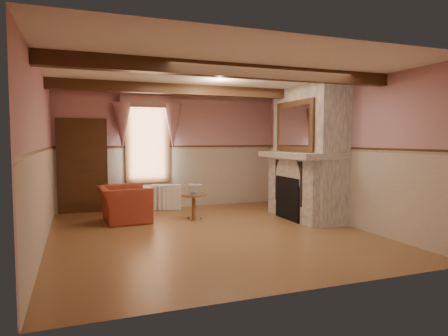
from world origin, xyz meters
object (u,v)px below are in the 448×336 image
object	(u,v)px
side_table	(194,207)
mantel_clock	(283,147)
armchair	(124,204)
radiator	(167,197)
oil_lamp	(295,145)
bowl	(298,150)

from	to	relation	value
side_table	mantel_clock	size ratio (longest dim) A/B	2.29
armchair	radiator	xyz separation A→B (m)	(1.13, 1.11, -0.07)
mantel_clock	oil_lamp	distance (m)	0.55
armchair	side_table	xyz separation A→B (m)	(1.39, -0.34, -0.09)
armchair	side_table	distance (m)	1.43
radiator	mantel_clock	world-z (taller)	mantel_clock
side_table	mantel_clock	xyz separation A→B (m)	(2.19, 0.16, 1.25)
radiator	bowl	xyz separation A→B (m)	(2.45, -1.97, 1.16)
armchair	bowl	distance (m)	3.84
bowl	mantel_clock	size ratio (longest dim) A/B	1.35
radiator	bowl	world-z (taller)	bowl
side_table	mantel_clock	world-z (taller)	mantel_clock
armchair	radiator	world-z (taller)	armchair
bowl	oil_lamp	size ratio (longest dim) A/B	1.16
armchair	oil_lamp	size ratio (longest dim) A/B	4.01
mantel_clock	armchair	bearing A→B (deg)	177.09
armchair	side_table	size ratio (longest dim) A/B	2.04
radiator	mantel_clock	xyz separation A→B (m)	(2.45, -1.30, 1.22)
side_table	mantel_clock	bearing A→B (deg)	4.19
side_table	oil_lamp	bearing A→B (deg)	-10.00
oil_lamp	mantel_clock	bearing A→B (deg)	90.00
radiator	mantel_clock	size ratio (longest dim) A/B	2.92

